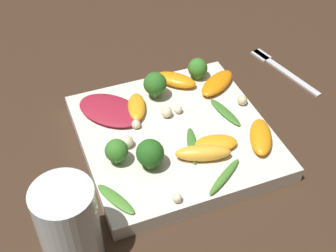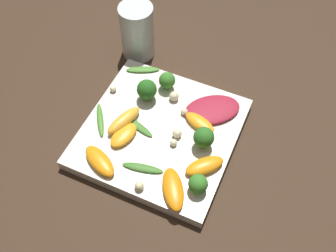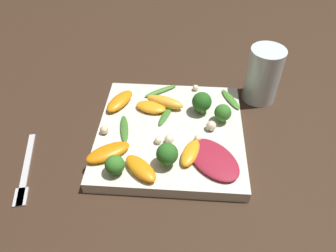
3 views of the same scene
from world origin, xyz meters
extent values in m
plane|color=#382619|center=(0.00, 0.00, 0.00)|extent=(2.40, 2.40, 0.00)
cube|color=silver|center=(0.00, 0.00, 0.01)|extent=(0.27, 0.27, 0.02)
cylinder|color=silver|center=(-0.14, 0.18, 0.06)|extent=(0.07, 0.07, 0.12)
cube|color=silver|center=(0.09, -0.25, 0.00)|extent=(0.16, 0.05, 0.01)
cube|color=silver|center=(0.15, -0.24, 0.00)|extent=(0.04, 0.03, 0.01)
ellipsoid|color=maroon|center=(0.07, 0.08, 0.03)|extent=(0.13, 0.12, 0.01)
ellipsoid|color=orange|center=(0.06, 0.04, 0.03)|extent=(0.07, 0.05, 0.02)
ellipsoid|color=orange|center=(0.07, -0.10, 0.03)|extent=(0.07, 0.08, 0.02)
ellipsoid|color=orange|center=(0.10, -0.04, 0.03)|extent=(0.07, 0.07, 0.02)
ellipsoid|color=orange|center=(-0.07, -0.11, 0.03)|extent=(0.08, 0.06, 0.02)
ellipsoid|color=orange|center=(-0.05, -0.04, 0.03)|extent=(0.05, 0.07, 0.01)
ellipsoid|color=#FCAD33|center=(-0.07, -0.02, 0.03)|extent=(0.05, 0.08, 0.02)
cylinder|color=#7A9E51|center=(-0.05, 0.06, 0.03)|extent=(0.01, 0.01, 0.02)
sphere|color=#26601E|center=(-0.05, 0.06, 0.05)|extent=(0.04, 0.04, 0.04)
cylinder|color=#7A9E51|center=(0.11, -0.08, 0.03)|extent=(0.01, 0.01, 0.01)
sphere|color=#387A28|center=(0.11, -0.08, 0.04)|extent=(0.03, 0.03, 0.03)
cylinder|color=#7A9E51|center=(-0.03, 0.10, 0.03)|extent=(0.01, 0.01, 0.01)
sphere|color=#387A28|center=(-0.03, 0.10, 0.05)|extent=(0.03, 0.03, 0.03)
cylinder|color=#7A9E51|center=(0.08, 0.00, 0.03)|extent=(0.01, 0.01, 0.02)
sphere|color=#2D6B23|center=(0.08, 0.00, 0.05)|extent=(0.04, 0.04, 0.04)
ellipsoid|color=#3D7528|center=(0.01, -0.09, 0.03)|extent=(0.07, 0.03, 0.01)
ellipsoid|color=#47842D|center=(-0.09, 0.12, 0.03)|extent=(0.07, 0.04, 0.01)
ellipsoid|color=#47842D|center=(-0.11, -0.03, 0.03)|extent=(0.05, 0.07, 0.01)
ellipsoid|color=#3D7528|center=(-0.04, -0.01, 0.03)|extent=(0.07, 0.03, 0.01)
sphere|color=beige|center=(-0.12, 0.05, 0.03)|extent=(0.01, 0.01, 0.01)
sphere|color=beige|center=(0.03, 0.05, 0.03)|extent=(0.01, 0.01, 0.01)
sphere|color=beige|center=(0.04, -0.02, 0.03)|extent=(0.01, 0.01, 0.01)
sphere|color=beige|center=(0.03, 0.00, 0.03)|extent=(0.02, 0.02, 0.02)
sphere|color=beige|center=(0.02, -0.12, 0.03)|extent=(0.02, 0.02, 0.02)
sphere|color=beige|center=(-0.01, 0.08, 0.03)|extent=(0.02, 0.02, 0.02)
camera|label=1|loc=(-0.46, 0.19, 0.50)|focal=50.00mm
camera|label=2|loc=(0.18, -0.36, 0.62)|focal=42.00mm
camera|label=3|loc=(0.44, 0.03, 0.46)|focal=35.00mm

